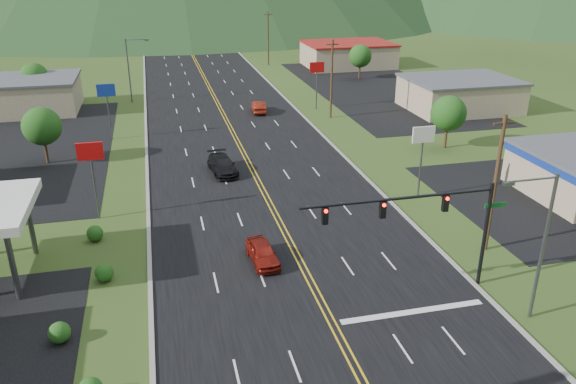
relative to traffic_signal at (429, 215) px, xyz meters
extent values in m
cylinder|color=black|center=(4.02, 0.00, -1.83)|extent=(0.24, 0.24, 7.00)
cylinder|color=black|center=(-1.98, 0.00, 1.27)|extent=(12.00, 0.18, 0.18)
cube|color=#0C591E|center=(4.42, 0.00, 0.17)|extent=(1.40, 0.06, 0.30)
cube|color=black|center=(1.02, 0.00, 0.67)|extent=(0.35, 0.28, 1.05)
sphere|color=#FF0C05|center=(1.02, -0.18, 1.02)|extent=(0.22, 0.22, 0.22)
cube|color=black|center=(-2.98, 0.00, 0.67)|extent=(0.35, 0.28, 1.05)
sphere|color=#FF0C05|center=(-2.98, -0.18, 1.02)|extent=(0.22, 0.22, 0.22)
cube|color=black|center=(-6.48, 0.00, 0.67)|extent=(0.35, 0.28, 1.05)
sphere|color=#FF0C05|center=(-6.48, -0.18, 1.02)|extent=(0.22, 0.22, 0.22)
cylinder|color=#59595E|center=(5.02, -4.00, -0.83)|extent=(0.20, 0.20, 9.00)
cylinder|color=#59595E|center=(3.58, -4.00, 3.47)|extent=(2.88, 0.12, 0.12)
cube|color=#59595E|center=(2.14, -4.00, 3.37)|extent=(0.60, 0.25, 0.18)
cylinder|color=#59595E|center=(-18.48, 56.00, -0.83)|extent=(0.20, 0.20, 9.00)
cylinder|color=#59595E|center=(-17.04, 56.00, 3.47)|extent=(2.88, 0.12, 0.12)
cube|color=#59595E|center=(-15.60, 56.00, 3.37)|extent=(0.60, 0.25, 0.18)
cylinder|color=#59595E|center=(-24.48, 5.00, -2.83)|extent=(0.36, 0.36, 5.00)
cylinder|color=#59595E|center=(-24.48, 11.00, -2.83)|extent=(0.36, 0.36, 5.00)
cube|color=#C8AF8B|center=(-34.48, 54.00, -3.23)|extent=(18.00, 11.00, 4.20)
cube|color=#4C4C51|center=(-34.48, 54.00, -0.98)|extent=(18.40, 11.40, 0.30)
cube|color=#C8AF8B|center=(25.52, 41.00, -3.33)|extent=(14.00, 11.00, 4.00)
cube|color=#4C4C51|center=(25.52, 41.00, -1.18)|extent=(14.40, 11.40, 0.30)
cube|color=#C8AF8B|center=(21.52, 76.00, -3.23)|extent=(16.00, 12.00, 4.20)
cube|color=maroon|center=(21.52, 76.00, -0.98)|extent=(16.40, 12.40, 0.30)
cylinder|color=#59595E|center=(-20.48, 16.00, -2.83)|extent=(0.16, 0.16, 5.00)
cube|color=#BA0A0C|center=(-20.48, 16.00, 0.37)|extent=(2.00, 0.18, 1.40)
cylinder|color=#59595E|center=(-20.48, 38.00, -2.83)|extent=(0.16, 0.16, 5.00)
cube|color=navy|center=(-20.48, 38.00, 0.37)|extent=(2.00, 0.18, 1.40)
cylinder|color=#59595E|center=(6.52, 14.00, -2.83)|extent=(0.16, 0.16, 5.00)
cube|color=white|center=(6.52, 14.00, 0.37)|extent=(2.00, 0.18, 1.40)
cylinder|color=#59595E|center=(6.52, 46.00, -2.83)|extent=(0.16, 0.16, 5.00)
cube|color=#BA0A0C|center=(6.52, 46.00, 0.37)|extent=(2.00, 0.18, 1.40)
cylinder|color=#382314|center=(-26.48, 31.00, -3.83)|extent=(0.30, 0.30, 3.00)
sphere|color=#154814|center=(-26.48, 31.00, -1.43)|extent=(3.84, 3.84, 3.84)
cylinder|color=#382314|center=(-31.48, 58.00, -3.83)|extent=(0.30, 0.30, 3.00)
sphere|color=#154814|center=(-31.48, 58.00, -1.43)|extent=(3.84, 3.84, 3.84)
cylinder|color=#382314|center=(15.52, 26.00, -3.83)|extent=(0.30, 0.30, 3.00)
sphere|color=#154814|center=(15.52, 26.00, -1.43)|extent=(3.84, 3.84, 3.84)
cylinder|color=#382314|center=(19.52, 64.00, -3.83)|extent=(0.30, 0.30, 3.00)
sphere|color=#154814|center=(19.52, 64.00, -1.43)|extent=(3.84, 3.84, 3.84)
cylinder|color=#382314|center=(7.02, 4.00, -0.33)|extent=(0.28, 0.28, 10.00)
cube|color=#382314|center=(7.02, 4.00, 4.07)|extent=(1.60, 0.12, 0.12)
cylinder|color=#382314|center=(7.02, 41.00, -0.33)|extent=(0.28, 0.28, 10.00)
cube|color=#382314|center=(7.02, 41.00, 4.07)|extent=(1.60, 0.12, 0.12)
cylinder|color=#382314|center=(7.02, 81.00, -0.33)|extent=(0.28, 0.28, 10.00)
cube|color=#382314|center=(7.02, 81.00, 4.07)|extent=(1.60, 0.12, 0.12)
cylinder|color=#382314|center=(7.02, 121.00, -0.33)|extent=(0.28, 0.28, 10.00)
cube|color=#382314|center=(7.02, 121.00, 4.07)|extent=(1.60, 0.12, 0.12)
imported|color=maroon|center=(-9.01, 5.91, -4.61)|extent=(2.00, 4.34, 1.44)
imported|color=black|center=(-9.42, 23.91, -4.54)|extent=(2.77, 5.66, 1.58)
imported|color=maroon|center=(-1.67, 45.74, -4.56)|extent=(2.03, 4.78, 1.53)
camera|label=1|loc=(-15.27, -27.45, 14.21)|focal=35.00mm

